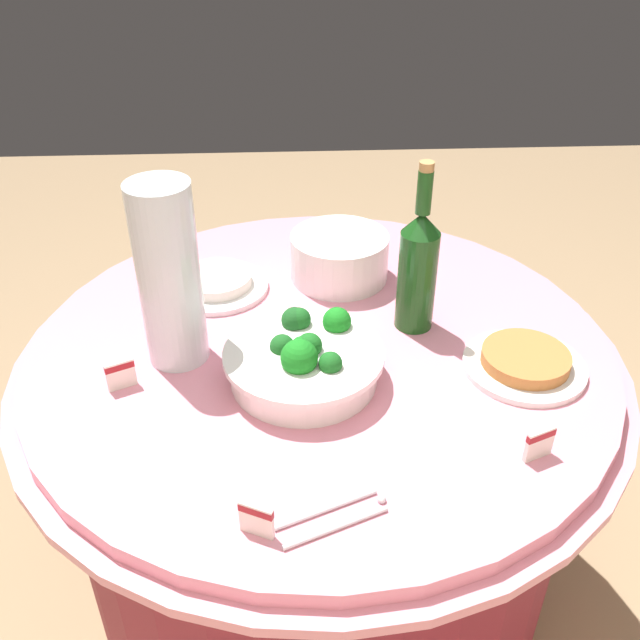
{
  "coord_description": "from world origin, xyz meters",
  "views": [
    {
      "loc": [
        0.05,
        1.09,
        1.52
      ],
      "look_at": [
        0.0,
        0.0,
        0.79
      ],
      "focal_mm": 39.64,
      "sensor_mm": 36.0,
      "label": 1
    }
  ],
  "objects_px": {
    "broccoli_bowl": "(304,361)",
    "label_placard_mid": "(540,442)",
    "decorative_fruit_vase": "(170,280)",
    "wine_bottle": "(418,267)",
    "serving_tongs": "(337,517)",
    "label_placard_rear": "(121,373)",
    "food_plate_rice": "(216,283)",
    "label_placard_front": "(256,518)",
    "food_plate_peanuts": "(525,362)",
    "plate_stack": "(339,257)"
  },
  "relations": [
    {
      "from": "broccoli_bowl",
      "to": "label_placard_mid",
      "type": "distance_m",
      "value": 0.41
    },
    {
      "from": "broccoli_bowl",
      "to": "decorative_fruit_vase",
      "type": "relative_size",
      "value": 0.82
    },
    {
      "from": "wine_bottle",
      "to": "serving_tongs",
      "type": "xyz_separation_m",
      "value": [
        0.18,
        0.48,
        -0.12
      ]
    },
    {
      "from": "decorative_fruit_vase",
      "to": "label_placard_rear",
      "type": "height_order",
      "value": "decorative_fruit_vase"
    },
    {
      "from": "broccoli_bowl",
      "to": "food_plate_rice",
      "type": "distance_m",
      "value": 0.36
    },
    {
      "from": "food_plate_rice",
      "to": "label_placard_front",
      "type": "relative_size",
      "value": 4.0
    },
    {
      "from": "decorative_fruit_vase",
      "to": "serving_tongs",
      "type": "relative_size",
      "value": 2.06
    },
    {
      "from": "food_plate_peanuts",
      "to": "label_placard_front",
      "type": "xyz_separation_m",
      "value": [
        0.47,
        0.34,
        0.02
      ]
    },
    {
      "from": "food_plate_peanuts",
      "to": "label_placard_mid",
      "type": "height_order",
      "value": "label_placard_mid"
    },
    {
      "from": "wine_bottle",
      "to": "label_placard_front",
      "type": "xyz_separation_m",
      "value": [
        0.29,
        0.5,
        -0.1
      ]
    },
    {
      "from": "decorative_fruit_vase",
      "to": "serving_tongs",
      "type": "bearing_deg",
      "value": 123.61
    },
    {
      "from": "plate_stack",
      "to": "broccoli_bowl",
      "type": "bearing_deg",
      "value": 76.11
    },
    {
      "from": "serving_tongs",
      "to": "label_placard_front",
      "type": "xyz_separation_m",
      "value": [
        0.11,
        0.02,
        0.03
      ]
    },
    {
      "from": "decorative_fruit_vase",
      "to": "food_plate_peanuts",
      "type": "height_order",
      "value": "decorative_fruit_vase"
    },
    {
      "from": "food_plate_peanuts",
      "to": "serving_tongs",
      "type": "bearing_deg",
      "value": 41.9
    },
    {
      "from": "wine_bottle",
      "to": "label_placard_front",
      "type": "height_order",
      "value": "wine_bottle"
    },
    {
      "from": "broccoli_bowl",
      "to": "label_placard_mid",
      "type": "height_order",
      "value": "broccoli_bowl"
    },
    {
      "from": "label_placard_front",
      "to": "label_placard_mid",
      "type": "relative_size",
      "value": 1.0
    },
    {
      "from": "label_placard_rear",
      "to": "wine_bottle",
      "type": "bearing_deg",
      "value": -162.54
    },
    {
      "from": "label_placard_front",
      "to": "label_placard_rear",
      "type": "distance_m",
      "value": 0.41
    },
    {
      "from": "broccoli_bowl",
      "to": "food_plate_peanuts",
      "type": "height_order",
      "value": "broccoli_bowl"
    },
    {
      "from": "decorative_fruit_vase",
      "to": "food_plate_rice",
      "type": "distance_m",
      "value": 0.28
    },
    {
      "from": "decorative_fruit_vase",
      "to": "label_placard_front",
      "type": "xyz_separation_m",
      "value": [
        -0.15,
        0.42,
        -0.13
      ]
    },
    {
      "from": "broccoli_bowl",
      "to": "decorative_fruit_vase",
      "type": "height_order",
      "value": "decorative_fruit_vase"
    },
    {
      "from": "plate_stack",
      "to": "label_placard_mid",
      "type": "relative_size",
      "value": 3.82
    },
    {
      "from": "label_placard_front",
      "to": "plate_stack",
      "type": "bearing_deg",
      "value": -103.27
    },
    {
      "from": "serving_tongs",
      "to": "food_plate_peanuts",
      "type": "relative_size",
      "value": 0.75
    },
    {
      "from": "wine_bottle",
      "to": "plate_stack",
      "type": "bearing_deg",
      "value": -55.42
    },
    {
      "from": "decorative_fruit_vase",
      "to": "label_placard_mid",
      "type": "relative_size",
      "value": 6.18
    },
    {
      "from": "serving_tongs",
      "to": "food_plate_peanuts",
      "type": "bearing_deg",
      "value": -138.1
    },
    {
      "from": "wine_bottle",
      "to": "label_placard_rear",
      "type": "xyz_separation_m",
      "value": [
        0.54,
        0.17,
        -0.1
      ]
    },
    {
      "from": "decorative_fruit_vase",
      "to": "label_placard_mid",
      "type": "xyz_separation_m",
      "value": [
        -0.58,
        0.29,
        -0.13
      ]
    },
    {
      "from": "decorative_fruit_vase",
      "to": "food_plate_rice",
      "type": "bearing_deg",
      "value": -102.52
    },
    {
      "from": "plate_stack",
      "to": "decorative_fruit_vase",
      "type": "relative_size",
      "value": 0.62
    },
    {
      "from": "food_plate_rice",
      "to": "label_placard_mid",
      "type": "relative_size",
      "value": 4.0
    },
    {
      "from": "label_placard_mid",
      "to": "serving_tongs",
      "type": "bearing_deg",
      "value": 18.24
    },
    {
      "from": "broccoli_bowl",
      "to": "label_placard_mid",
      "type": "bearing_deg",
      "value": 148.85
    },
    {
      "from": "plate_stack",
      "to": "food_plate_peanuts",
      "type": "relative_size",
      "value": 0.95
    },
    {
      "from": "decorative_fruit_vase",
      "to": "label_placard_front",
      "type": "distance_m",
      "value": 0.46
    },
    {
      "from": "plate_stack",
      "to": "label_placard_rear",
      "type": "distance_m",
      "value": 0.54
    },
    {
      "from": "plate_stack",
      "to": "wine_bottle",
      "type": "distance_m",
      "value": 0.25
    },
    {
      "from": "broccoli_bowl",
      "to": "label_placard_mid",
      "type": "relative_size",
      "value": 5.09
    },
    {
      "from": "serving_tongs",
      "to": "food_plate_rice",
      "type": "bearing_deg",
      "value": -71.4
    },
    {
      "from": "decorative_fruit_vase",
      "to": "broccoli_bowl",
      "type": "bearing_deg",
      "value": 160.69
    },
    {
      "from": "decorative_fruit_vase",
      "to": "label_placard_mid",
      "type": "height_order",
      "value": "decorative_fruit_vase"
    },
    {
      "from": "serving_tongs",
      "to": "food_plate_rice",
      "type": "height_order",
      "value": "food_plate_rice"
    },
    {
      "from": "serving_tongs",
      "to": "label_placard_rear",
      "type": "height_order",
      "value": "label_placard_rear"
    },
    {
      "from": "serving_tongs",
      "to": "label_placard_mid",
      "type": "bearing_deg",
      "value": -161.76
    },
    {
      "from": "plate_stack",
      "to": "label_placard_front",
      "type": "xyz_separation_m",
      "value": [
        0.16,
        0.69,
        -0.02
      ]
    },
    {
      "from": "label_placard_front",
      "to": "decorative_fruit_vase",
      "type": "bearing_deg",
      "value": -69.81
    }
  ]
}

